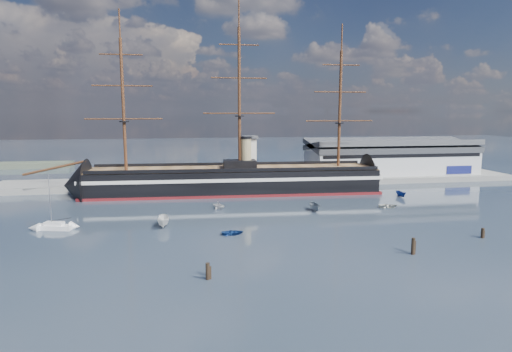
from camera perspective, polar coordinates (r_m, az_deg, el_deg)
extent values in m
plane|color=#192635|center=(114.74, 0.21, -4.06)|extent=(600.00, 600.00, 0.00)
cube|color=slate|center=(151.28, 1.63, -0.97)|extent=(180.00, 18.00, 2.00)
cube|color=#B7BABC|center=(169.88, 17.47, 2.08)|extent=(62.00, 20.00, 10.00)
cube|color=#3F4247|center=(169.37, 17.56, 3.96)|extent=(63.00, 21.00, 2.00)
cube|color=silver|center=(145.90, -0.83, 2.25)|extent=(4.00, 4.00, 14.00)
cube|color=#3F4247|center=(145.26, -0.83, 5.19)|extent=(5.00, 5.00, 1.00)
cube|color=black|center=(132.86, -3.03, -0.57)|extent=(88.65, 20.12, 7.00)
cube|color=silver|center=(132.67, -3.03, -0.06)|extent=(90.66, 20.45, 1.00)
cube|color=maroon|center=(133.49, -3.01, -2.11)|extent=(90.66, 20.41, 0.90)
cone|color=black|center=(135.81, -22.91, -1.17)|extent=(14.72, 16.32, 15.68)
cone|color=black|center=(145.63, 15.47, -0.18)|extent=(11.73, 16.18, 15.68)
cube|color=brown|center=(132.33, -3.04, 0.97)|extent=(88.59, 18.84, 0.40)
cube|color=black|center=(132.39, -2.18, 1.59)|extent=(10.27, 6.46, 2.50)
cylinder|color=tan|center=(132.28, -1.33, 3.11)|extent=(3.20, 3.20, 9.00)
cylinder|color=#381E0F|center=(136.47, -25.29, 0.98)|extent=(17.77, 1.53, 4.43)
cylinder|color=#381E0F|center=(131.45, -17.28, 8.94)|extent=(0.90, 0.90, 38.00)
cylinder|color=#381E0F|center=(131.45, -2.23, 10.19)|extent=(0.90, 0.90, 42.00)
cylinder|color=#381E0F|center=(139.17, 11.11, 8.71)|extent=(0.90, 0.90, 36.00)
cube|color=white|center=(102.24, -25.27, -6.20)|extent=(7.83, 4.02, 1.00)
cube|color=white|center=(102.05, -25.30, -5.76)|extent=(4.28, 2.56, 0.80)
cylinder|color=#B2B2B7|center=(101.09, -25.76, -2.90)|extent=(0.16, 0.16, 11.02)
imported|color=silver|center=(96.83, -12.21, -6.66)|extent=(7.44, 2.78, 2.97)
imported|color=navy|center=(89.14, -3.15, -7.81)|extent=(1.17, 2.84, 1.32)
imported|color=slate|center=(110.42, 7.87, -4.65)|extent=(6.28, 2.43, 2.49)
imported|color=silver|center=(112.14, -5.01, -4.39)|extent=(6.19, 6.30, 2.26)
imported|color=silver|center=(118.65, 17.22, -4.03)|extent=(1.68, 3.22, 1.43)
imported|color=navy|center=(134.15, 18.75, -2.67)|extent=(5.46, 2.21, 2.15)
cylinder|color=black|center=(66.98, -6.44, -13.53)|extent=(0.64, 0.64, 3.28)
cylinder|color=black|center=(82.15, 20.16, -9.78)|extent=(0.64, 0.64, 3.75)
cylinder|color=black|center=(97.94, 27.93, -7.32)|extent=(0.64, 0.64, 2.76)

